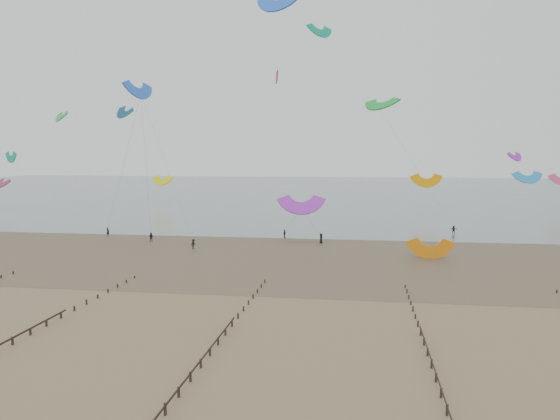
# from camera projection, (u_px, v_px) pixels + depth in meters

# --- Properties ---
(ground) EXTENTS (500.00, 500.00, 0.00)m
(ground) POSITION_uv_depth(u_px,v_px,m) (210.00, 307.00, 60.23)
(ground) COLOR brown
(ground) RESTS_ON ground
(sea_and_shore) EXTENTS (500.00, 665.00, 0.03)m
(sea_and_shore) POSITION_uv_depth(u_px,v_px,m) (242.00, 251.00, 94.68)
(sea_and_shore) COLOR #475654
(sea_and_shore) RESTS_ON ground
(groynes) EXTENTS (72.16, 50.16, 1.00)m
(groynes) POSITION_uv_depth(u_px,v_px,m) (193.00, 373.00, 40.85)
(groynes) COLOR black
(groynes) RESTS_ON ground
(kitesurfer_lead) EXTENTS (0.73, 0.54, 1.81)m
(kitesurfer_lead) POSITION_uv_depth(u_px,v_px,m) (108.00, 232.00, 112.38)
(kitesurfer_lead) COLOR black
(kitesurfer_lead) RESTS_ON ground
(kitesurfers) EXTENTS (166.69, 27.84, 1.89)m
(kitesurfers) POSITION_uv_depth(u_px,v_px,m) (336.00, 237.00, 105.00)
(kitesurfers) COLOR black
(kitesurfers) RESTS_ON ground
(grounded_kite) EXTENTS (6.72, 5.39, 3.54)m
(grounded_kite) POSITION_uv_depth(u_px,v_px,m) (430.00, 258.00, 88.42)
(grounded_kite) COLOR orange
(grounded_kite) RESTS_ON ground
(kites_airborne) EXTENTS (238.33, 117.32, 42.46)m
(kites_airborne) POSITION_uv_depth(u_px,v_px,m) (296.00, 133.00, 146.43)
(kites_airborne) COLOR orange
(kites_airborne) RESTS_ON ground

